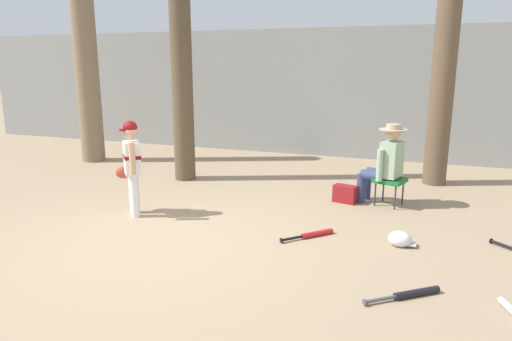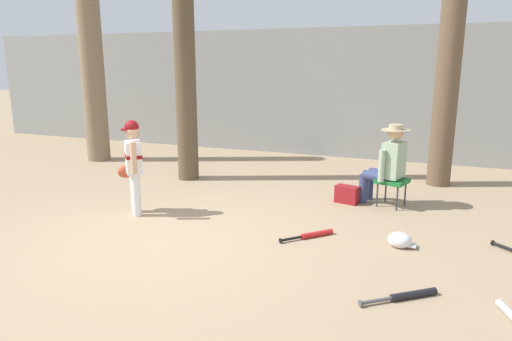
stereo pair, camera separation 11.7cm
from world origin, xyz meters
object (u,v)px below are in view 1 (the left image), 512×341
bat_red_barrel (313,234)px  bat_black_composite (411,294)px  seated_spectator (385,162)px  tree_far_left (85,47)px  handbag_beside_stool (345,194)px  tree_near_player (181,49)px  batting_helmet_white (400,239)px  folding_stool (390,181)px  young_ballplayer (131,162)px  tree_behind_spectator (445,53)px

bat_red_barrel → bat_black_composite: bearing=-44.2°
seated_spectator → bat_red_barrel: seated_spectator is taller
seated_spectator → tree_far_left: tree_far_left is taller
handbag_beside_stool → tree_far_left: tree_far_left is taller
bat_black_composite → tree_near_player: bearing=142.0°
batting_helmet_white → bat_black_composite: bearing=-82.1°
folding_stool → bat_black_composite: bearing=-81.3°
young_ballplayer → bat_red_barrel: young_ballplayer is taller
young_ballplayer → tree_far_left: size_ratio=0.24×
handbag_beside_stool → batting_helmet_white: handbag_beside_stool is taller
folding_stool → batting_helmet_white: bearing=-80.7°
handbag_beside_stool → bat_black_composite: (1.05, -2.69, -0.10)m
seated_spectator → tree_far_left: 6.48m
tree_near_player → seated_spectator: (3.50, -0.33, -1.64)m
young_ballplayer → seated_spectator: young_ballplayer is taller
tree_near_player → young_ballplayer: tree_near_player is taller
bat_red_barrel → batting_helmet_white: 1.00m
young_ballplayer → handbag_beside_stool: size_ratio=3.84×
tree_near_player → bat_black_composite: size_ratio=7.93×
handbag_beside_stool → bat_red_barrel: handbag_beside_stool is taller
seated_spectator → tree_far_left: size_ratio=0.22×
tree_near_player → tree_behind_spectator: 4.40m
tree_behind_spectator → folding_stool: size_ratio=9.81×
young_ballplayer → batting_helmet_white: bearing=1.9°
handbag_beside_stool → tree_behind_spectator: bearing=52.8°
tree_near_player → handbag_beside_stool: (2.96, -0.44, -2.16)m
tree_behind_spectator → handbag_beside_stool: tree_behind_spectator is taller
tree_far_left → batting_helmet_white: (6.50, -2.66, -2.29)m
batting_helmet_white → seated_spectator: bearing=102.4°
folding_stool → bat_red_barrel: (-0.74, -1.64, -0.33)m
seated_spectator → bat_red_barrel: (-0.64, -1.67, -0.61)m
tree_behind_spectator → bat_red_barrel: bearing=-113.1°
tree_behind_spectator → bat_black_composite: size_ratio=7.69×
tree_near_player → batting_helmet_white: bearing=-26.4°
tree_behind_spectator → batting_helmet_white: (-0.38, -3.13, -2.13)m
folding_stool → bat_red_barrel: folding_stool is taller
young_ballplayer → handbag_beside_stool: bearing=31.1°
batting_helmet_white → tree_far_left: bearing=157.7°
tree_near_player → bat_black_composite: 5.57m
young_ballplayer → seated_spectator: (3.17, 1.70, -0.10)m
tree_near_player → young_ballplayer: 2.57m
handbag_beside_stool → bat_black_composite: size_ratio=0.53×
bat_red_barrel → folding_stool: bearing=65.7°
bat_black_composite → batting_helmet_white: bearing=97.9°
folding_stool → bat_red_barrel: bearing=-114.3°
seated_spectator → batting_helmet_white: 1.71m
folding_stool → batting_helmet_white: 1.60m
tree_behind_spectator → young_ballplayer: (-3.90, -3.25, -1.47)m
tree_near_player → tree_behind_spectator: tree_near_player is taller
tree_far_left → batting_helmet_white: 7.39m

